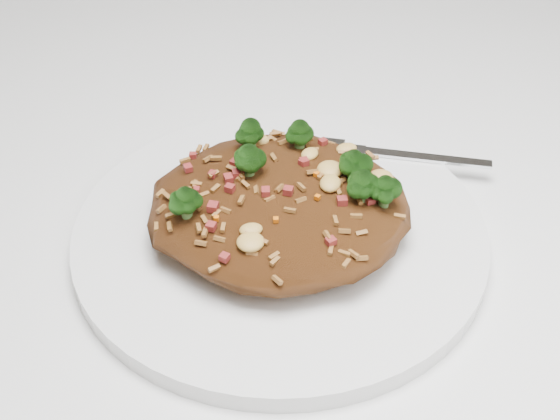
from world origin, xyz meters
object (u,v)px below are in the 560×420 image
Objects in this scene: dining_table at (408,311)px; plate at (280,234)px; fried_rice at (281,197)px; fork at (394,154)px.

dining_table is 0.14m from plate.
fork is at bearing 43.85° from fried_rice.
fork is at bearing 43.84° from plate.
dining_table is 6.87× the size of fried_rice.
fork is at bearing 103.46° from dining_table.
plate is 0.03m from fried_rice.
plate is at bearing -126.49° from fork.
fork is (-0.02, 0.06, 0.11)m from dining_table.
fried_rice reaches higher than fork.
plate is (-0.10, -0.02, 0.10)m from dining_table.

